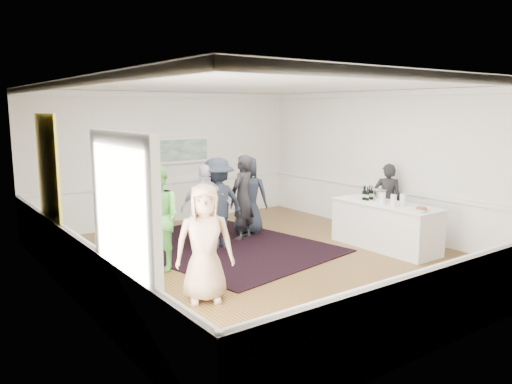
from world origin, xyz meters
TOP-DOWN VIEW (x-y plane):
  - floor at (0.00, 0.00)m, footprint 8.00×8.00m
  - ceiling at (0.00, 0.00)m, footprint 7.00×8.00m
  - wall_left at (-3.50, 0.00)m, footprint 0.02×8.00m
  - wall_right at (3.50, 0.00)m, footprint 0.02×8.00m
  - wall_back at (0.00, 4.00)m, footprint 7.00×0.02m
  - wall_front at (0.00, -4.00)m, footprint 7.00×0.02m
  - wainscoting at (0.00, 0.00)m, footprint 7.00×8.00m
  - mirror at (-3.45, 1.30)m, footprint 0.05×1.25m
  - doorway at (-3.45, -1.90)m, footprint 0.10×1.78m
  - landscape_painting at (0.40, 3.95)m, footprint 1.44×0.06m
  - area_rug at (-0.15, 1.24)m, footprint 3.93×4.77m
  - serving_table at (2.45, -0.76)m, footprint 0.87×2.28m
  - bartender at (3.20, -0.18)m, footprint 0.65×0.71m
  - guest_tan at (-1.92, -1.06)m, footprint 1.00×0.86m
  - guest_green at (-1.87, 0.65)m, footprint 0.92×1.05m
  - guest_lilac at (-0.56, 1.22)m, footprint 1.09×0.72m
  - guest_dark_a at (-0.28, 1.25)m, footprint 1.22×0.74m
  - guest_dark_b at (0.51, 1.51)m, footprint 0.79×0.69m
  - guest_navy at (0.90, 1.85)m, footprint 1.01×0.97m
  - wine_bottles at (2.46, -0.26)m, footprint 0.29×0.20m
  - juice_pitchers at (2.39, -0.96)m, footprint 0.33×0.44m
  - ice_bucket at (2.50, -0.54)m, footprint 0.26×0.26m
  - nut_bowl at (2.35, -1.65)m, footprint 0.25×0.25m

SIDE VIEW (x-z plane):
  - floor at x=0.00m, z-range 0.00..0.00m
  - area_rug at x=-0.15m, z-range 0.00..0.02m
  - serving_table at x=2.45m, z-range 0.00..0.92m
  - wainscoting at x=0.00m, z-range 0.00..1.00m
  - bartender at x=3.20m, z-range 0.00..1.63m
  - guest_lilac at x=-0.56m, z-range 0.00..1.72m
  - guest_tan at x=-1.92m, z-range 0.00..1.74m
  - guest_navy at x=0.90m, z-range 0.00..1.75m
  - guest_dark_b at x=0.51m, z-range 0.00..1.83m
  - guest_dark_a at x=-0.28m, z-range 0.00..1.84m
  - guest_green at x=-1.87m, z-range 0.00..1.85m
  - nut_bowl at x=2.35m, z-range 0.92..1.00m
  - ice_bucket at x=2.50m, z-range 0.91..1.16m
  - juice_pitchers at x=2.39m, z-range 0.92..1.16m
  - wine_bottles at x=2.46m, z-range 0.92..1.23m
  - doorway at x=-3.45m, z-range 0.14..2.70m
  - wall_left at x=-3.50m, z-range 0.00..3.20m
  - wall_right at x=3.50m, z-range 0.00..3.20m
  - wall_back at x=0.00m, z-range 0.00..3.20m
  - wall_front at x=0.00m, z-range 0.00..3.20m
  - landscape_painting at x=0.40m, z-range 1.45..2.11m
  - mirror at x=-3.45m, z-range 0.88..2.73m
  - ceiling at x=0.00m, z-range 3.19..3.21m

